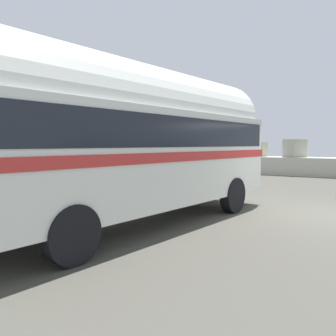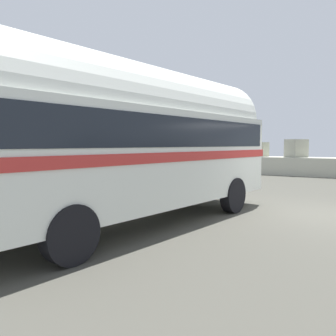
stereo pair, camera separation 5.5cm
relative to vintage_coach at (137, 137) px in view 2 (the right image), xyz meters
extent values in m
cube|color=#43423A|center=(3.69, 3.32, -2.04)|extent=(32.00, 26.00, 0.02)
cube|color=#ADB3AF|center=(-9.49, 15.11, -0.50)|extent=(1.05, 0.90, 0.90)
sphere|color=#A7B49D|center=(-6.67, 14.89, -0.45)|extent=(1.00, 1.00, 1.00)
cube|color=#B5B89D|center=(-4.50, 15.49, -0.40)|extent=(1.36, 1.27, 1.09)
cube|color=#A8AB91|center=(-1.57, 15.30, -0.50)|extent=(1.05, 1.00, 0.91)
cube|color=#A2A290|center=(0.68, 15.12, -0.41)|extent=(1.36, 1.41, 1.08)
cylinder|color=black|center=(-0.74, 2.73, -1.55)|extent=(0.41, 0.99, 0.96)
cylinder|color=black|center=(1.45, 2.42, -1.55)|extent=(0.41, 0.99, 0.96)
cylinder|color=black|center=(-1.45, -2.43, -1.55)|extent=(0.41, 0.99, 0.96)
cylinder|color=black|center=(0.73, -2.74, -1.55)|extent=(0.41, 0.99, 0.96)
cube|color=silver|center=(0.00, 0.00, -0.48)|extent=(3.53, 8.65, 2.10)
cylinder|color=silver|center=(0.00, 0.00, 0.57)|extent=(3.29, 8.29, 2.20)
cube|color=#B62E2A|center=(0.00, 0.00, -0.42)|extent=(3.59, 8.74, 0.20)
cube|color=black|center=(0.00, 0.00, 0.10)|extent=(3.52, 8.32, 0.64)
cube|color=silver|center=(0.59, 4.22, -1.35)|extent=(2.28, 0.47, 0.28)
camera|label=1|loc=(4.66, -6.39, -0.15)|focal=36.32mm
camera|label=2|loc=(4.71, -6.36, -0.15)|focal=36.32mm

